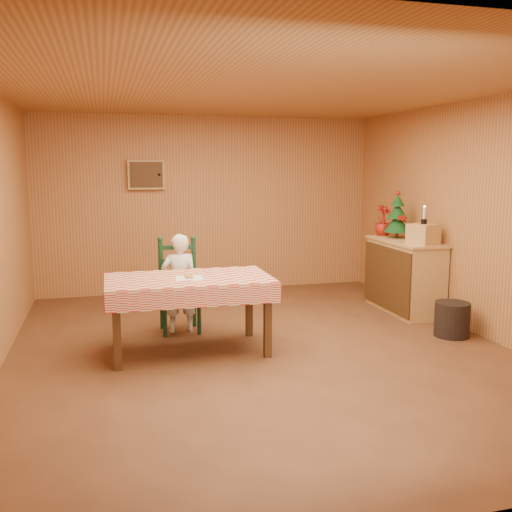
{
  "coord_description": "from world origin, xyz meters",
  "views": [
    {
      "loc": [
        -1.5,
        -5.43,
        1.87
      ],
      "look_at": [
        0.0,
        0.2,
        0.95
      ],
      "focal_mm": 40.0,
      "sensor_mm": 36.0,
      "label": 1
    }
  ],
  "objects_px": {
    "ladder_chair": "(179,287)",
    "shelf_unit": "(404,276)",
    "dining_table": "(189,285)",
    "seated_child": "(180,283)",
    "christmas_tree": "(397,217)",
    "crate": "(423,234)",
    "storage_bin": "(452,319)"
  },
  "relations": [
    {
      "from": "dining_table",
      "to": "storage_bin",
      "type": "distance_m",
      "value": 2.94
    },
    {
      "from": "dining_table",
      "to": "seated_child",
      "type": "distance_m",
      "value": 0.74
    },
    {
      "from": "seated_child",
      "to": "storage_bin",
      "type": "xyz_separation_m",
      "value": [
        2.89,
        -0.96,
        -0.37
      ]
    },
    {
      "from": "shelf_unit",
      "to": "crate",
      "type": "xyz_separation_m",
      "value": [
        0.01,
        -0.4,
        0.59
      ]
    },
    {
      "from": "crate",
      "to": "seated_child",
      "type": "bearing_deg",
      "value": 176.02
    },
    {
      "from": "crate",
      "to": "shelf_unit",
      "type": "bearing_deg",
      "value": 91.23
    },
    {
      "from": "dining_table",
      "to": "storage_bin",
      "type": "bearing_deg",
      "value": -4.55
    },
    {
      "from": "dining_table",
      "to": "christmas_tree",
      "type": "xyz_separation_m",
      "value": [
        2.94,
        1.17,
        0.52
      ]
    },
    {
      "from": "seated_child",
      "to": "crate",
      "type": "distance_m",
      "value": 2.99
    },
    {
      "from": "crate",
      "to": "storage_bin",
      "type": "height_order",
      "value": "crate"
    },
    {
      "from": "dining_table",
      "to": "crate",
      "type": "bearing_deg",
      "value": 10.12
    },
    {
      "from": "seated_child",
      "to": "christmas_tree",
      "type": "height_order",
      "value": "christmas_tree"
    },
    {
      "from": "storage_bin",
      "to": "seated_child",
      "type": "bearing_deg",
      "value": 161.62
    },
    {
      "from": "dining_table",
      "to": "shelf_unit",
      "type": "relative_size",
      "value": 1.34
    },
    {
      "from": "dining_table",
      "to": "storage_bin",
      "type": "relative_size",
      "value": 4.32
    },
    {
      "from": "christmas_tree",
      "to": "seated_child",
      "type": "bearing_deg",
      "value": -171.41
    },
    {
      "from": "shelf_unit",
      "to": "storage_bin",
      "type": "height_order",
      "value": "shelf_unit"
    },
    {
      "from": "ladder_chair",
      "to": "christmas_tree",
      "type": "height_order",
      "value": "christmas_tree"
    },
    {
      "from": "dining_table",
      "to": "shelf_unit",
      "type": "distance_m",
      "value": 3.08
    },
    {
      "from": "storage_bin",
      "to": "ladder_chair",
      "type": "bearing_deg",
      "value": 160.61
    },
    {
      "from": "ladder_chair",
      "to": "shelf_unit",
      "type": "bearing_deg",
      "value": 2.69
    },
    {
      "from": "christmas_tree",
      "to": "ladder_chair",
      "type": "bearing_deg",
      "value": -172.49
    },
    {
      "from": "shelf_unit",
      "to": "crate",
      "type": "relative_size",
      "value": 4.13
    },
    {
      "from": "dining_table",
      "to": "shelf_unit",
      "type": "height_order",
      "value": "shelf_unit"
    },
    {
      "from": "seated_child",
      "to": "shelf_unit",
      "type": "height_order",
      "value": "seated_child"
    },
    {
      "from": "dining_table",
      "to": "christmas_tree",
      "type": "relative_size",
      "value": 2.67
    },
    {
      "from": "dining_table",
      "to": "ladder_chair",
      "type": "relative_size",
      "value": 1.53
    },
    {
      "from": "crate",
      "to": "dining_table",
      "type": "bearing_deg",
      "value": -169.88
    },
    {
      "from": "crate",
      "to": "christmas_tree",
      "type": "bearing_deg",
      "value": 90.0
    },
    {
      "from": "seated_child",
      "to": "storage_bin",
      "type": "height_order",
      "value": "seated_child"
    },
    {
      "from": "dining_table",
      "to": "christmas_tree",
      "type": "height_order",
      "value": "christmas_tree"
    },
    {
      "from": "ladder_chair",
      "to": "seated_child",
      "type": "distance_m",
      "value": 0.08
    }
  ]
}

